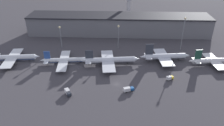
% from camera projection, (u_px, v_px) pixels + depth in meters
% --- Properties ---
extents(ground, '(600.00, 600.00, 0.00)m').
position_uv_depth(ground, '(117.00, 84.00, 145.29)').
color(ground, '#423F44').
extents(terminal_building, '(180.96, 27.60, 19.51)m').
position_uv_depth(terminal_building, '(119.00, 24.00, 221.72)').
color(terminal_building, slate).
rests_on(terminal_building, ground).
extents(airplane_0, '(40.47, 34.57, 12.56)m').
position_uv_depth(airplane_0, '(13.00, 57.00, 171.62)').
color(airplane_0, white).
rests_on(airplane_0, ground).
extents(airplane_1, '(39.30, 34.81, 10.81)m').
position_uv_depth(airplane_1, '(65.00, 60.00, 169.04)').
color(airplane_1, white).
rests_on(airplane_1, ground).
extents(airplane_2, '(46.45, 36.04, 12.62)m').
position_uv_depth(airplane_2, '(110.00, 60.00, 167.07)').
color(airplane_2, silver).
rests_on(airplane_2, ground).
extents(airplane_3, '(40.57, 31.17, 15.00)m').
position_uv_depth(airplane_3, '(165.00, 57.00, 172.11)').
color(airplane_3, silver).
rests_on(airplane_3, ground).
extents(airplane_4, '(44.82, 28.06, 13.07)m').
position_uv_depth(airplane_4, '(216.00, 61.00, 167.22)').
color(airplane_4, white).
rests_on(airplane_4, ground).
extents(service_vehicle_0, '(7.13, 4.73, 3.08)m').
position_uv_depth(service_vehicle_0, '(128.00, 89.00, 137.42)').
color(service_vehicle_0, '#195199').
rests_on(service_vehicle_0, ground).
extents(service_vehicle_2, '(5.33, 6.43, 3.41)m').
position_uv_depth(service_vehicle_2, '(68.00, 92.00, 134.49)').
color(service_vehicle_2, '#282D38').
rests_on(service_vehicle_2, ground).
extents(service_vehicle_3, '(5.34, 4.21, 3.08)m').
position_uv_depth(service_vehicle_3, '(170.00, 78.00, 149.04)').
color(service_vehicle_3, gold).
rests_on(service_vehicle_3, ground).
extents(lamp_post_0, '(1.80, 1.80, 19.82)m').
position_uv_depth(lamp_post_0, '(60.00, 34.00, 190.37)').
color(lamp_post_0, slate).
rests_on(lamp_post_0, ground).
extents(lamp_post_1, '(1.80, 1.80, 21.42)m').
position_uv_depth(lamp_post_1, '(118.00, 34.00, 188.09)').
color(lamp_post_1, slate).
rests_on(lamp_post_1, ground).
extents(lamp_post_2, '(1.80, 1.80, 29.14)m').
position_uv_depth(lamp_post_2, '(183.00, 30.00, 184.04)').
color(lamp_post_2, slate).
rests_on(lamp_post_2, ground).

